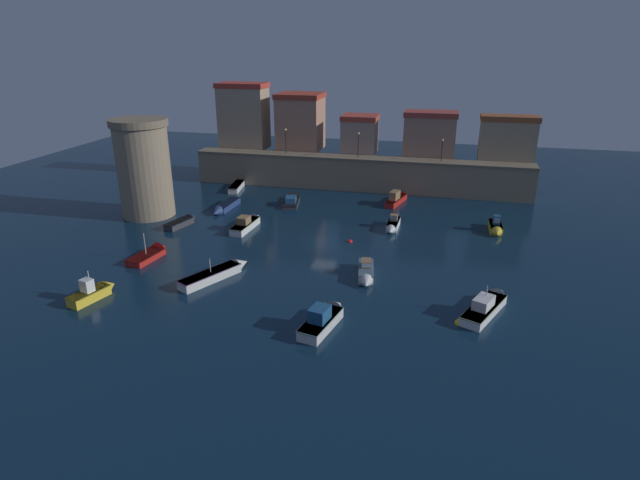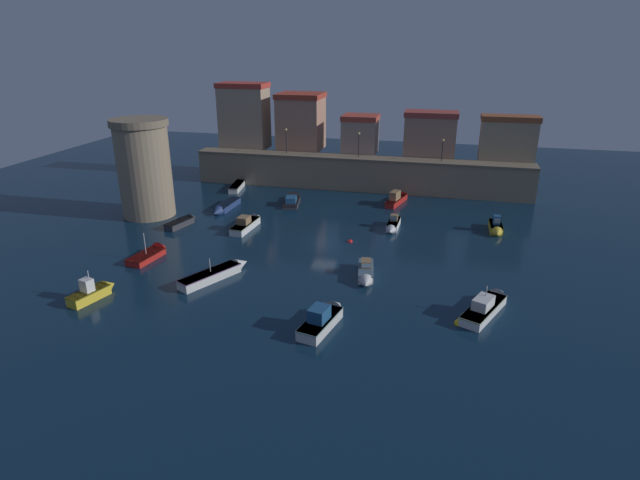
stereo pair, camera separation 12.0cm
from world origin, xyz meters
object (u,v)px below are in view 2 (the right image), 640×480
moored_boat_13 (225,207)px  mooring_buoy_1 (459,324)px  moored_boat_4 (218,273)px  moored_boat_11 (496,228)px  quay_lamp_0 (286,137)px  moored_boat_1 (398,198)px  moored_boat_7 (183,222)px  fortress_tower (144,168)px  moored_boat_10 (239,184)px  moored_boat_5 (248,223)px  moored_boat_8 (324,317)px  mooring_buoy_0 (350,242)px  quay_lamp_1 (359,141)px  moored_boat_3 (293,199)px  moored_boat_9 (152,253)px  moored_boat_6 (366,273)px  moored_boat_0 (393,225)px  quay_lamp_2 (443,146)px  moored_boat_12 (94,292)px  moored_boat_2 (488,305)px

moored_boat_13 → mooring_buoy_1: size_ratio=8.03×
moored_boat_4 → moored_boat_11: moored_boat_4 is taller
quay_lamp_0 → moored_boat_13: quay_lamp_0 is taller
moored_boat_1 → moored_boat_7: (-23.09, -14.37, -0.22)m
fortress_tower → moored_boat_10: bearing=67.8°
moored_boat_5 → moored_boat_11: moored_boat_11 is taller
moored_boat_1 → moored_boat_8: 32.31m
moored_boat_10 → mooring_buoy_0: (19.42, -17.46, -0.42)m
mooring_buoy_1 → moored_boat_7: bearing=153.2°
quay_lamp_1 → moored_boat_3: quay_lamp_1 is taller
moored_boat_7 → moored_boat_9: (1.40, -9.16, -0.05)m
moored_boat_7 → moored_boat_11: 35.18m
moored_boat_10 → mooring_buoy_0: moored_boat_10 is taller
moored_boat_4 → mooring_buoy_1: size_ratio=9.16×
moored_boat_3 → moored_boat_5: size_ratio=0.96×
moored_boat_6 → mooring_buoy_0: 8.87m
moored_boat_0 → moored_boat_7: moored_boat_0 is taller
moored_boat_3 → moored_boat_8: bearing=-169.4°
quay_lamp_1 → moored_boat_10: 18.19m
quay_lamp_1 → moored_boat_11: bearing=-37.3°
quay_lamp_1 → moored_boat_3: (-7.25, -7.94, -6.55)m
moored_boat_0 → moored_boat_1: 10.31m
moored_boat_5 → moored_boat_7: bearing=100.9°
quay_lamp_2 → moored_boat_13: bearing=-152.8°
moored_boat_1 → mooring_buoy_0: (-3.51, -15.20, -0.60)m
moored_boat_12 → mooring_buoy_1: moored_boat_12 is taller
fortress_tower → moored_boat_6: fortress_tower is taller
moored_boat_1 → moored_boat_8: moored_boat_8 is taller
moored_boat_6 → moored_boat_9: moored_boat_9 is taller
quay_lamp_1 → moored_boat_9: (-15.54, -28.54, -6.57)m
quay_lamp_1 → moored_boat_13: bearing=-137.6°
moored_boat_0 → moored_boat_10: (-23.38, 12.56, -0.10)m
quay_lamp_1 → moored_boat_2: (15.82, -32.16, -6.39)m
moored_boat_8 → mooring_buoy_1: bearing=-63.7°
moored_boat_0 → moored_boat_13: size_ratio=0.71×
moored_boat_7 → moored_boat_8: (20.76, -17.86, 0.22)m
moored_boat_9 → moored_boat_10: 25.82m
moored_boat_13 → mooring_buoy_0: size_ratio=11.96×
moored_boat_3 → moored_boat_8: (11.07, -29.30, 0.25)m
moored_boat_6 → moored_boat_8: bearing=-20.1°
moored_boat_6 → moored_boat_11: 19.32m
quay_lamp_2 → moored_boat_10: quay_lamp_2 is taller
moored_boat_6 → quay_lamp_2: bearing=160.3°
moored_boat_6 → moored_boat_13: 25.27m
moored_boat_5 → moored_boat_13: bearing=48.3°
moored_boat_2 → moored_boat_10: size_ratio=0.98×
quay_lamp_1 → moored_boat_5: bearing=-117.0°
moored_boat_1 → moored_boat_11: bearing=-111.7°
moored_boat_9 → mooring_buoy_1: 29.88m
moored_boat_0 → moored_boat_1: (-0.45, 10.30, 0.08)m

